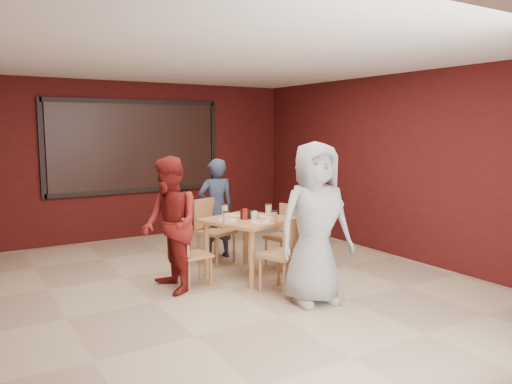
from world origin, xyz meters
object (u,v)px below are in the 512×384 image
chair_back (212,227)px  diner_back (216,208)px  dining_table (248,226)px  diner_left (170,225)px  diner_front (315,223)px  chair_right (286,232)px  chair_front (287,250)px  chair_left (189,251)px  diner_right (315,208)px

chair_back → diner_back: diner_back is taller
dining_table → diner_left: 1.15m
chair_back → diner_front: 2.20m
chair_right → diner_left: bearing=-174.4°
chair_right → diner_front: (-0.59, -1.40, 0.42)m
chair_front → chair_left: 1.24m
chair_right → chair_front: bearing=-124.8°
chair_front → diner_left: 1.44m
dining_table → diner_right: size_ratio=0.77×
chair_left → diner_right: size_ratio=0.48×
chair_front → chair_left: (-0.87, 0.88, -0.09)m
chair_back → chair_left: bearing=-131.1°
chair_back → diner_right: size_ratio=0.58×
chair_front → diner_right: diner_right is taller
chair_left → diner_back: 1.46m
chair_front → diner_back: (0.06, 1.96, 0.23)m
diner_right → chair_left: bearing=111.8°
chair_front → diner_right: (1.14, 0.91, 0.29)m
chair_front → diner_left: diner_left is taller
chair_back → diner_back: (0.18, 0.22, 0.23)m
chair_back → chair_right: chair_back is taller
dining_table → chair_right: 0.73m
chair_back → chair_left: (-0.75, -0.86, -0.09)m
diner_back → dining_table: bearing=93.4°
diner_front → diner_right: bearing=60.1°
chair_left → dining_table: bearing=-0.7°
chair_left → diner_right: 2.05m
chair_back → diner_left: (-1.03, -0.94, 0.29)m
chair_back → chair_left: chair_back is taller
chair_left → diner_right: (2.01, 0.03, 0.37)m
dining_table → chair_front: 0.88m
chair_back → chair_right: size_ratio=1.07×
chair_front → diner_back: 1.97m
chair_right → diner_back: bearing=122.6°
diner_front → chair_front: bearing=110.2°
chair_back → diner_front: bearing=-84.4°
diner_back → diner_right: (1.08, -1.05, 0.06)m
dining_table → chair_front: size_ratio=1.33×
dining_table → diner_front: 1.31m
chair_right → diner_front: bearing=-113.1°
dining_table → diner_left: size_ratio=0.76×
chair_front → diner_front: bearing=-78.3°
chair_front → chair_back: 1.74m
chair_right → chair_back: bearing=136.8°
chair_right → diner_left: size_ratio=0.54×
chair_back → chair_left: size_ratio=1.21×
chair_back → diner_right: (1.26, -0.83, 0.28)m
diner_back → chair_front: bearing=95.7°
dining_table → diner_left: diner_left is taller
chair_back → diner_front: diner_front is taller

